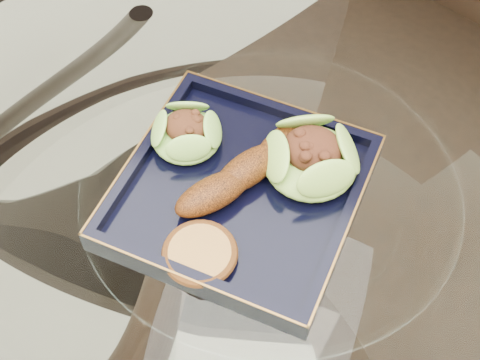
% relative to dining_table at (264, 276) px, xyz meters
% --- Properties ---
extents(dining_table, '(1.13, 1.13, 0.77)m').
position_rel_dining_table_xyz_m(dining_table, '(0.00, 0.00, 0.00)').
color(dining_table, white).
rests_on(dining_table, ground).
extents(dining_chair, '(0.52, 0.52, 0.90)m').
position_rel_dining_table_xyz_m(dining_chair, '(0.12, 0.38, -0.10)').
color(dining_chair, black).
rests_on(dining_chair, ground).
extents(navy_plate, '(0.30, 0.30, 0.02)m').
position_rel_dining_table_xyz_m(navy_plate, '(-0.04, 0.01, 0.17)').
color(navy_plate, black).
rests_on(navy_plate, dining_table).
extents(lettuce_wrap_left, '(0.09, 0.09, 0.03)m').
position_rel_dining_table_xyz_m(lettuce_wrap_left, '(-0.12, 0.06, 0.20)').
color(lettuce_wrap_left, '#54972C').
rests_on(lettuce_wrap_left, navy_plate).
extents(lettuce_wrap_right, '(0.12, 0.12, 0.04)m').
position_rel_dining_table_xyz_m(lettuce_wrap_right, '(0.03, 0.06, 0.20)').
color(lettuce_wrap_right, '#73AA31').
rests_on(lettuce_wrap_right, navy_plate).
extents(roasted_plantain, '(0.14, 0.19, 0.04)m').
position_rel_dining_table_xyz_m(roasted_plantain, '(-0.03, 0.03, 0.20)').
color(roasted_plantain, '#652D0A').
rests_on(roasted_plantain, navy_plate).
extents(crumb_patty, '(0.09, 0.09, 0.01)m').
position_rel_dining_table_xyz_m(crumb_patty, '(-0.05, -0.09, 0.19)').
color(crumb_patty, '#B5883C').
rests_on(crumb_patty, navy_plate).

